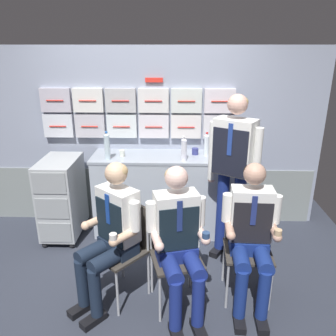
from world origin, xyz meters
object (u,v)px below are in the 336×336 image
crew_member_standing (233,165)px  crew_member_center (179,237)px  folding_chair_right (247,237)px  crew_member_right (251,231)px  paper_cup_blue (195,151)px  folding_chair_center (174,244)px  crew_member_left (111,230)px  water_bottle_clear (184,149)px  service_trolley (62,196)px  folding_chair_left (127,239)px

crew_member_standing → crew_member_center: bearing=-123.3°
folding_chair_right → crew_member_right: 0.23m
crew_member_standing → crew_member_right: bearing=-84.3°
crew_member_standing → paper_cup_blue: crew_member_standing is taller
folding_chair_center → folding_chair_right: size_ratio=1.00×
crew_member_left → folding_chair_right: size_ratio=1.47×
crew_member_center → water_bottle_clear: size_ratio=4.69×
service_trolley → crew_member_center: size_ratio=0.74×
service_trolley → paper_cup_blue: (1.53, 0.23, 0.49)m
crew_member_right → folding_chair_left: bearing=174.5°
crew_member_center → folding_chair_right: bearing=24.9°
crew_member_left → folding_chair_center: 0.55m
service_trolley → water_bottle_clear: water_bottle_clear is taller
folding_chair_left → crew_member_right: 1.07m
crew_member_left → water_bottle_clear: 1.29m
folding_chair_left → folding_chair_center: (0.41, -0.07, 0.00)m
water_bottle_clear → crew_member_standing: bearing=-36.5°
folding_chair_right → water_bottle_clear: water_bottle_clear is taller
folding_chair_center → crew_member_center: (0.04, -0.16, 0.17)m
crew_member_right → crew_member_standing: (-0.07, 0.69, 0.34)m
service_trolley → folding_chair_center: (1.30, -1.00, 0.03)m
crew_member_standing → water_bottle_clear: crew_member_standing is taller
service_trolley → folding_chair_right: service_trolley is taller
crew_member_left → crew_member_standing: (1.09, 0.71, 0.33)m
folding_chair_center → crew_member_standing: bearing=48.7°
service_trolley → crew_member_center: (1.34, -1.16, 0.20)m
crew_member_left → water_bottle_clear: bearing=60.1°
folding_chair_center → crew_member_standing: (0.57, 0.65, 0.50)m
paper_cup_blue → water_bottle_clear: bearing=-121.3°
water_bottle_clear → paper_cup_blue: bearing=58.7°
crew_member_center → crew_member_standing: crew_member_standing is taller
crew_member_center → crew_member_right: size_ratio=1.01×
folding_chair_left → paper_cup_blue: paper_cup_blue is taller
crew_member_right → service_trolley: bearing=151.9°
folding_chair_right → crew_member_standing: size_ratio=0.50×
crew_member_left → water_bottle_clear: size_ratio=4.68×
crew_member_left → folding_chair_center: crew_member_left is taller
crew_member_left → folding_chair_center: size_ratio=1.47×
crew_member_center → paper_cup_blue: (0.18, 1.38, 0.29)m
folding_chair_left → folding_chair_right: size_ratio=1.00×
crew_member_left → folding_chair_center: (0.52, 0.06, -0.17)m
crew_member_right → water_bottle_clear: crew_member_right is taller
crew_member_standing → service_trolley: bearing=169.5°
crew_member_standing → water_bottle_clear: bearing=143.5°
folding_chair_center → crew_member_left: bearing=-173.5°
crew_member_left → paper_cup_blue: bearing=59.9°
folding_chair_right → water_bottle_clear: 1.18m
service_trolley → folding_chair_left: 1.29m
crew_member_center → crew_member_right: crew_member_center is taller
paper_cup_blue → folding_chair_right: bearing=-69.0°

